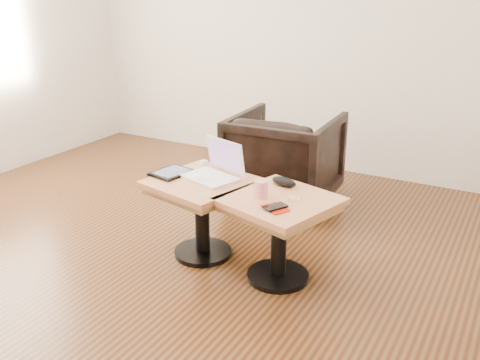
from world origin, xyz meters
The scene contains 11 objects.
room_shell centered at (0.00, 0.00, 1.35)m, with size 4.52×4.52×2.71m.
side_table_left centered at (0.22, 0.24, 0.38)m, with size 0.67×0.67×0.51m.
side_table_right centered at (0.77, 0.21, 0.38)m, with size 0.70×0.70×0.51m.
laptop centered at (0.27, 0.32, 0.56)m, with size 0.39×0.35×0.23m.
tablet centered at (-0.01, 0.24, 0.52)m, with size 0.23×0.27×0.02m.
charging_adapter centered at (0.07, 0.50, 0.53)m, with size 0.04×0.04×0.03m, color white.
glasses_case centered at (0.70, 0.40, 0.54)m, with size 0.17×0.07×0.05m, color black.
striped_cup centered at (0.67, 0.17, 0.56)m, with size 0.08×0.08×0.10m, color #F64657.
earbuds_tangle centered at (0.85, 0.22, 0.52)m, with size 0.08×0.06×0.02m.
phone_on_sleeve centered at (0.81, 0.06, 0.52)m, with size 0.17×0.15×0.02m.
armchair centered at (0.29, 1.31, 0.36)m, with size 0.77×0.79×0.72m, color black.
Camera 1 is at (1.93, -2.32, 1.66)m, focal length 40.00 mm.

